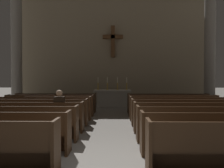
# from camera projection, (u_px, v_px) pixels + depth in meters

# --- Properties ---
(pew_left_row_3) EXTENTS (3.92, 0.50, 0.95)m
(pew_left_row_3) POSITION_uv_depth(u_px,v_px,m) (5.00, 123.00, 6.31)
(pew_left_row_3) COLOR #422B19
(pew_left_row_3) RESTS_ON ground
(pew_left_row_4) EXTENTS (3.92, 0.50, 0.95)m
(pew_left_row_4) POSITION_uv_depth(u_px,v_px,m) (21.00, 117.00, 7.38)
(pew_left_row_4) COLOR #422B19
(pew_left_row_4) RESTS_ON ground
(pew_left_row_5) EXTENTS (3.92, 0.50, 0.95)m
(pew_left_row_5) POSITION_uv_depth(u_px,v_px,m) (33.00, 112.00, 8.44)
(pew_left_row_5) COLOR #422B19
(pew_left_row_5) RESTS_ON ground
(pew_left_row_6) EXTENTS (3.92, 0.50, 0.95)m
(pew_left_row_6) POSITION_uv_depth(u_px,v_px,m) (42.00, 108.00, 9.51)
(pew_left_row_6) COLOR #422B19
(pew_left_row_6) RESTS_ON ground
(pew_left_row_7) EXTENTS (3.92, 0.50, 0.95)m
(pew_left_row_7) POSITION_uv_depth(u_px,v_px,m) (50.00, 105.00, 10.57)
(pew_left_row_7) COLOR #422B19
(pew_left_row_7) RESTS_ON ground
(pew_left_row_8) EXTENTS (3.92, 0.50, 0.95)m
(pew_left_row_8) POSITION_uv_depth(u_px,v_px,m) (56.00, 103.00, 11.63)
(pew_left_row_8) COLOR #422B19
(pew_left_row_8) RESTS_ON ground
(pew_right_row_3) EXTENTS (3.92, 0.50, 0.95)m
(pew_right_row_3) POSITION_uv_depth(u_px,v_px,m) (211.00, 124.00, 6.20)
(pew_right_row_3) COLOR #422B19
(pew_right_row_3) RESTS_ON ground
(pew_right_row_4) EXTENTS (3.92, 0.50, 0.95)m
(pew_right_row_4) POSITION_uv_depth(u_px,v_px,m) (197.00, 117.00, 7.27)
(pew_right_row_4) COLOR #422B19
(pew_right_row_4) RESTS_ON ground
(pew_right_row_5) EXTENTS (3.92, 0.50, 0.95)m
(pew_right_row_5) POSITION_uv_depth(u_px,v_px,m) (187.00, 112.00, 8.33)
(pew_right_row_5) COLOR #422B19
(pew_right_row_5) RESTS_ON ground
(pew_right_row_6) EXTENTS (3.92, 0.50, 0.95)m
(pew_right_row_6) POSITION_uv_depth(u_px,v_px,m) (179.00, 108.00, 9.40)
(pew_right_row_6) COLOR #422B19
(pew_right_row_6) RESTS_ON ground
(pew_right_row_7) EXTENTS (3.92, 0.50, 0.95)m
(pew_right_row_7) POSITION_uv_depth(u_px,v_px,m) (173.00, 105.00, 10.46)
(pew_right_row_7) COLOR #422B19
(pew_right_row_7) RESTS_ON ground
(pew_right_row_8) EXTENTS (3.92, 0.50, 0.95)m
(pew_right_row_8) POSITION_uv_depth(u_px,v_px,m) (167.00, 103.00, 11.52)
(pew_right_row_8) COLOR #422B19
(pew_right_row_8) RESTS_ON ground
(column_left_third) EXTENTS (0.96, 0.96, 7.06)m
(column_left_third) POSITION_uv_depth(u_px,v_px,m) (17.00, 49.00, 14.10)
(column_left_third) COLOR gray
(column_left_third) RESTS_ON ground
(column_right_third) EXTENTS (0.96, 0.96, 7.06)m
(column_right_third) POSITION_uv_depth(u_px,v_px,m) (210.00, 49.00, 13.87)
(column_right_third) COLOR gray
(column_right_third) RESTS_ON ground
(altar) EXTENTS (2.20, 0.90, 1.01)m
(altar) POSITION_uv_depth(u_px,v_px,m) (112.00, 98.00, 13.95)
(altar) COLOR #A8A399
(altar) RESTS_ON ground
(candlestick_outer_left) EXTENTS (0.16, 0.16, 0.75)m
(candlestick_outer_left) POSITION_uv_depth(u_px,v_px,m) (98.00, 86.00, 13.95)
(candlestick_outer_left) COLOR #B79338
(candlestick_outer_left) RESTS_ON altar
(candlestick_inner_left) EXTENTS (0.16, 0.16, 0.75)m
(candlestick_inner_left) POSITION_uv_depth(u_px,v_px,m) (107.00, 86.00, 13.94)
(candlestick_inner_left) COLOR #B79338
(candlestick_inner_left) RESTS_ON altar
(candlestick_inner_right) EXTENTS (0.16, 0.16, 0.75)m
(candlestick_inner_right) POSITION_uv_depth(u_px,v_px,m) (117.00, 86.00, 13.93)
(candlestick_inner_right) COLOR #B79338
(candlestick_inner_right) RESTS_ON altar
(candlestick_outer_right) EXTENTS (0.16, 0.16, 0.75)m
(candlestick_outer_right) POSITION_uv_depth(u_px,v_px,m) (127.00, 86.00, 13.92)
(candlestick_outer_right) COLOR #B79338
(candlestick_outer_right) RESTS_ON altar
(apse_with_cross) EXTENTS (12.52, 0.50, 7.54)m
(apse_with_cross) POSITION_uv_depth(u_px,v_px,m) (113.00, 48.00, 15.95)
(apse_with_cross) COLOR gray
(apse_with_cross) RESTS_ON ground
(lone_worshipper) EXTENTS (0.32, 0.43, 1.32)m
(lone_worshipper) POSITION_uv_depth(u_px,v_px,m) (60.00, 110.00, 7.39)
(lone_worshipper) COLOR #26262B
(lone_worshipper) RESTS_ON ground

